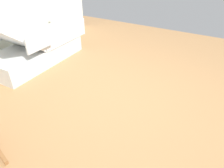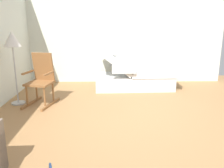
% 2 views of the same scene
% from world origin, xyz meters
% --- Properties ---
extents(ground_plane, '(7.42, 7.42, 0.00)m').
position_xyz_m(ground_plane, '(0.00, 0.00, 0.00)').
color(ground_plane, '#9E7247').
extents(side_wall, '(0.10, 5.41, 2.70)m').
position_xyz_m(side_wall, '(3.02, 0.00, 1.35)').
color(side_wall, silver).
rests_on(side_wall, ground).
extents(hospital_bed, '(1.07, 2.09, 1.17)m').
position_xyz_m(hospital_bed, '(2.27, -0.22, 0.32)').
color(hospital_bed, silver).
rests_on(hospital_bed, ground).
extents(rocking_chair, '(0.85, 0.64, 1.05)m').
position_xyz_m(rocking_chair, '(1.11, 1.82, 0.50)').
color(rocking_chair, brown).
rests_on(rocking_chair, ground).
extents(floor_lamp, '(0.34, 0.34, 1.48)m').
position_xyz_m(floor_lamp, '(1.10, 2.33, 1.23)').
color(floor_lamp, '#B2B5BA').
rests_on(floor_lamp, ground).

